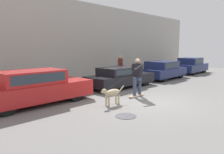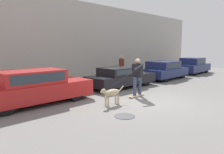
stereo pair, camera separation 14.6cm
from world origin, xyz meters
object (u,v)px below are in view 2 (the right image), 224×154
at_px(parked_car_1, 121,77).
at_px(dog, 111,93).
at_px(parked_car_3, 193,66).
at_px(skateboarder, 137,75).
at_px(pedestrian_with_bag, 121,65).
at_px(parked_car_2, 164,70).
at_px(parked_car_0, 34,88).

distance_m(parked_car_1, dog, 3.97).
distance_m(parked_car_3, dog, 12.88).
distance_m(parked_car_1, skateboarder, 2.56).
bearing_deg(dog, parked_car_3, -169.03).
bearing_deg(skateboarder, pedestrian_with_bag, -129.06).
xyz_separation_m(parked_car_3, pedestrian_with_bag, (-7.24, 1.97, 0.36)).
bearing_deg(parked_car_1, parked_car_3, 1.52).
height_order(parked_car_2, pedestrian_with_bag, pedestrian_with_bag).
relative_size(parked_car_0, pedestrian_with_bag, 2.95).
distance_m(skateboarder, pedestrian_with_bag, 5.43).
distance_m(parked_car_3, pedestrian_with_bag, 7.51).
bearing_deg(parked_car_1, skateboarder, -119.92).
relative_size(parked_car_0, parked_car_1, 1.06).
height_order(parked_car_2, parked_car_3, parked_car_3).
bearing_deg(skateboarder, parked_car_0, -27.32).
height_order(parked_car_0, pedestrian_with_bag, pedestrian_with_bag).
bearing_deg(parked_car_0, parked_car_2, 0.75).
height_order(dog, skateboarder, skateboarder).
xyz_separation_m(parked_car_0, dog, (2.03, -2.34, -0.19)).
height_order(parked_car_0, parked_car_2, parked_car_0).
height_order(skateboarder, pedestrian_with_bag, skateboarder).
distance_m(parked_car_2, dog, 8.21).
bearing_deg(parked_car_0, pedestrian_with_bag, 15.59).
xyz_separation_m(parked_car_1, pedestrian_with_bag, (2.21, 1.97, 0.44)).
relative_size(dog, skateboarder, 0.46).
height_order(parked_car_1, parked_car_2, parked_car_2).
bearing_deg(skateboarder, dog, 6.96).
xyz_separation_m(dog, pedestrian_with_bag, (5.43, 4.31, 0.54)).
bearing_deg(pedestrian_with_bag, parked_car_3, 6.90).
distance_m(parked_car_2, pedestrian_with_bag, 3.16).
bearing_deg(pedestrian_with_bag, parked_car_0, -143.02).
distance_m(parked_car_1, pedestrian_with_bag, 3.00).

